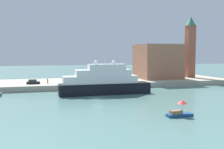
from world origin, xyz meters
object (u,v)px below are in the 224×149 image
at_px(parked_car, 33,82).
at_px(person_figure, 48,81).
at_px(mooring_bollard, 85,83).
at_px(small_motorboat, 180,111).
at_px(large_yacht, 104,82).
at_px(bell_tower, 190,45).
at_px(harbor_building, 157,61).

height_order(parked_car, person_figure, person_figure).
relative_size(parked_car, mooring_bollard, 5.00).
distance_m(small_motorboat, parked_car, 51.29).
relative_size(large_yacht, bell_tower, 1.04).
bearing_deg(small_motorboat, mooring_bollard, 104.53).
relative_size(large_yacht, parked_car, 6.20).
xyz_separation_m(harbor_building, parked_car, (-46.52, -7.82, -5.96)).
distance_m(harbor_building, parked_car, 47.54).
xyz_separation_m(large_yacht, parked_car, (-19.07, 15.45, -1.02)).
bearing_deg(large_yacht, person_figure, 132.44).
relative_size(small_motorboat, parked_car, 1.16).
bearing_deg(large_yacht, small_motorboat, -76.99).
bearing_deg(person_figure, large_yacht, -47.56).
distance_m(small_motorboat, mooring_bollard, 40.81).
bearing_deg(person_figure, parked_car, -173.40).
height_order(person_figure, mooring_bollard, person_figure).
height_order(bell_tower, parked_car, bell_tower).
height_order(large_yacht, harbor_building, harbor_building).
xyz_separation_m(harbor_building, mooring_bollard, (-31.00, -12.68, -6.15)).
xyz_separation_m(large_yacht, person_figure, (-14.60, 15.97, -0.87)).
distance_m(harbor_building, mooring_bollard, 34.05).
bearing_deg(parked_car, person_figure, 6.60).
height_order(large_yacht, person_figure, large_yacht).
bearing_deg(harbor_building, bell_tower, 0.47).
xyz_separation_m(small_motorboat, harbor_building, (20.77, 52.16, 7.23)).
distance_m(small_motorboat, person_figure, 49.67).
xyz_separation_m(large_yacht, mooring_bollard, (-3.56, 10.60, -1.21)).
xyz_separation_m(large_yacht, bell_tower, (41.87, 23.39, 11.58)).
xyz_separation_m(harbor_building, bell_tower, (14.43, 0.12, 6.64)).
relative_size(small_motorboat, mooring_bollard, 5.80).
relative_size(bell_tower, mooring_bollard, 29.92).
height_order(small_motorboat, person_figure, person_figure).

